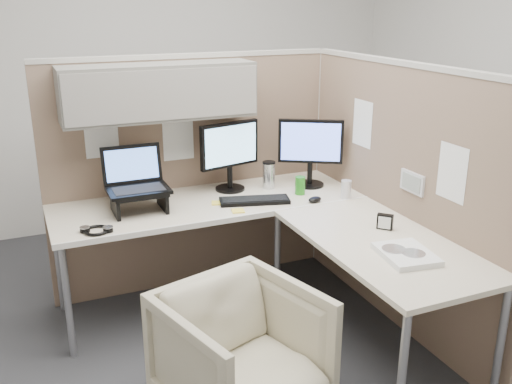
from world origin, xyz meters
name	(u,v)px	position (x,y,z in m)	size (l,w,h in m)	color
ground	(257,338)	(0.00, 0.00, 0.00)	(4.50, 4.50, 0.00)	#2C2D30
partition_back	(178,137)	(-0.22, 0.83, 1.10)	(2.00, 0.36, 1.63)	#856A57
partition_right	(396,196)	(0.90, -0.07, 0.82)	(0.07, 2.03, 1.63)	#856A57
desk	(268,223)	(0.12, 0.13, 0.69)	(2.00, 1.98, 0.73)	beige
office_chair	(242,348)	(-0.32, -0.55, 0.35)	(0.69, 0.64, 0.71)	beige
monitor_left	(230,151)	(0.10, 0.69, 1.00)	(0.44, 0.20, 0.47)	black
monitor_right	(311,147)	(0.64, 0.56, 1.00)	(0.40, 0.25, 0.47)	black
laptop_station	(137,187)	(-0.56, 0.55, 0.88)	(0.37, 0.31, 0.38)	black
keyboard	(255,201)	(0.15, 0.39, 0.74)	(0.44, 0.15, 0.02)	black
mouse	(315,199)	(0.51, 0.24, 0.75)	(0.10, 0.06, 0.03)	black
travel_mug	(269,175)	(0.36, 0.62, 0.82)	(0.09, 0.09, 0.19)	silver
soda_can_green	(346,189)	(0.73, 0.23, 0.79)	(0.07, 0.07, 0.12)	silver
soda_can_silver	(300,185)	(0.49, 0.42, 0.79)	(0.07, 0.07, 0.12)	#268C1E
sticky_note_d	(218,203)	(-0.07, 0.46, 0.73)	(0.08, 0.08, 0.01)	yellow
sticky_note_b	(238,211)	(-0.01, 0.28, 0.73)	(0.08, 0.08, 0.01)	yellow
headphones	(97,230)	(-0.85, 0.29, 0.74)	(0.19, 0.19, 0.03)	black
paper_stack	(406,254)	(0.53, -0.67, 0.75)	(0.28, 0.34, 0.03)	white
desk_clock	(385,222)	(0.65, -0.31, 0.77)	(0.09, 0.09, 0.09)	black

